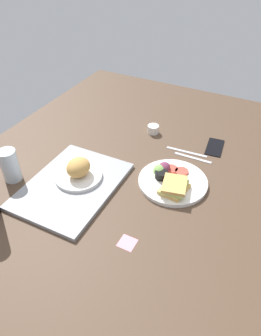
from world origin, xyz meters
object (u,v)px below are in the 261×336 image
(serving_tray, at_px, (72,185))
(plate_with_salad, at_px, (171,181))
(drinking_glass, at_px, (10,165))
(bread_plate_near, at_px, (78,171))
(sticky_note, at_px, (127,243))
(fork, at_px, (193,158))
(cell_phone, at_px, (215,147))
(espresso_cup, at_px, (153,129))
(knife, at_px, (187,152))

(serving_tray, relative_size, plate_with_salad, 1.61)
(serving_tray, height_order, drinking_glass, drinking_glass)
(bread_plate_near, bearing_deg, sticky_note, -121.08)
(bread_plate_near, height_order, fork, bread_plate_near)
(cell_phone, bearing_deg, espresso_cup, 86.04)
(espresso_cup, bearing_deg, serving_tray, 166.42)
(drinking_glass, relative_size, sticky_note, 2.48)
(bread_plate_near, distance_m, knife, 0.51)
(bread_plate_near, distance_m, espresso_cup, 0.49)
(plate_with_salad, distance_m, drinking_glass, 0.65)
(serving_tray, xyz_separation_m, sticky_note, (-0.15, -0.32, -0.01))
(fork, height_order, sticky_note, fork)
(bread_plate_near, xyz_separation_m, plate_with_salad, (0.15, -0.34, -0.03))
(drinking_glass, bearing_deg, sticky_note, -97.77)
(cell_phone, bearing_deg, sticky_note, 164.46)
(cell_phone, relative_size, sticky_note, 2.57)
(drinking_glass, relative_size, knife, 0.73)
(knife, xyz_separation_m, cell_phone, (0.09, -0.11, 0.00))
(serving_tray, height_order, espresso_cup, espresso_cup)
(plate_with_salad, distance_m, cell_phone, 0.34)
(espresso_cup, xyz_separation_m, fork, (-0.11, -0.25, -0.02))
(fork, height_order, cell_phone, cell_phone)
(espresso_cup, xyz_separation_m, sticky_note, (-0.66, -0.20, -0.02))
(drinking_glass, relative_size, cell_phone, 0.96)
(drinking_glass, bearing_deg, espresso_cup, -32.39)
(plate_with_salad, height_order, drinking_glass, drinking_glass)
(espresso_cup, relative_size, fork, 0.33)
(serving_tray, bearing_deg, fork, -42.52)
(serving_tray, distance_m, espresso_cup, 0.53)
(knife, bearing_deg, sticky_note, 85.97)
(bread_plate_near, height_order, espresso_cup, bread_plate_near)
(sticky_note, bearing_deg, fork, -4.85)
(serving_tray, distance_m, plate_with_salad, 0.40)
(cell_phone, bearing_deg, plate_with_salad, 158.81)
(drinking_glass, height_order, knife, drinking_glass)
(bread_plate_near, height_order, drinking_glass, drinking_glass)
(serving_tray, relative_size, drinking_glass, 3.24)
(fork, relative_size, cell_phone, 1.18)
(espresso_cup, height_order, sticky_note, espresso_cup)
(knife, height_order, cell_phone, cell_phone)
(plate_with_salad, bearing_deg, knife, 3.83)
(drinking_glass, distance_m, sticky_note, 0.58)
(fork, bearing_deg, sticky_note, 84.54)
(sticky_note, bearing_deg, knife, -0.66)
(fork, distance_m, sticky_note, 0.55)
(knife, relative_size, sticky_note, 3.39)
(plate_with_salad, relative_size, espresso_cup, 5.00)
(drinking_glass, xyz_separation_m, cell_phone, (0.60, -0.68, -0.07))
(bread_plate_near, relative_size, espresso_cup, 3.46)
(knife, distance_m, sticky_note, 0.58)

